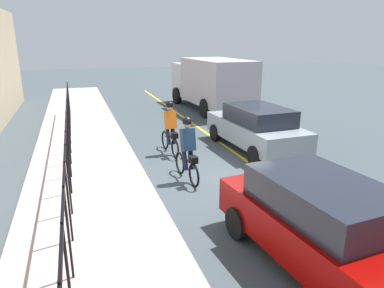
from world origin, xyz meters
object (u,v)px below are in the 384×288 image
at_px(patrol_sedan, 256,127).
at_px(parked_sedan_rear, 327,226).
at_px(cyclist_lead, 170,128).
at_px(box_truck_background, 211,82).
at_px(cyclist_follow, 188,150).

xyz_separation_m(patrol_sedan, parked_sedan_rear, (-6.46, 2.16, 0.00)).
relative_size(cyclist_lead, patrol_sedan, 0.41).
distance_m(parked_sedan_rear, box_truck_background, 14.29).
bearing_deg(cyclist_lead, parked_sedan_rear, -177.39).
height_order(cyclist_follow, box_truck_background, box_truck_background).
xyz_separation_m(cyclist_follow, patrol_sedan, (1.99, -3.16, -0.09)).
distance_m(cyclist_follow, box_truck_background, 10.39).
height_order(cyclist_follow, parked_sedan_rear, cyclist_follow).
relative_size(cyclist_lead, cyclist_follow, 1.00).
bearing_deg(box_truck_background, cyclist_lead, 145.75).
bearing_deg(box_truck_background, parked_sedan_rear, 163.31).
height_order(parked_sedan_rear, box_truck_background, box_truck_background).
distance_m(cyclist_lead, parked_sedan_rear, 7.00).
height_order(cyclist_lead, box_truck_background, box_truck_background).
distance_m(patrol_sedan, box_truck_background, 7.55).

